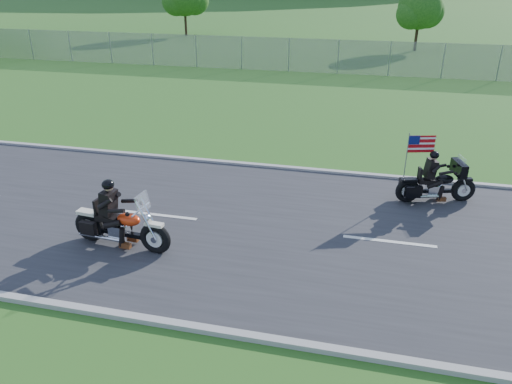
# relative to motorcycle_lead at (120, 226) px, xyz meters

# --- Properties ---
(ground) EXTENTS (420.00, 420.00, 0.00)m
(ground) POSITION_rel_motorcycle_lead_xyz_m (2.19, 1.64, -0.54)
(ground) COLOR #22561A
(ground) RESTS_ON ground
(road) EXTENTS (120.00, 8.00, 0.04)m
(road) POSITION_rel_motorcycle_lead_xyz_m (2.19, 1.64, -0.52)
(road) COLOR #28282B
(road) RESTS_ON ground
(curb_north) EXTENTS (120.00, 0.18, 0.12)m
(curb_north) POSITION_rel_motorcycle_lead_xyz_m (2.19, 5.69, -0.49)
(curb_north) COLOR #9E9B93
(curb_north) RESTS_ON ground
(curb_south) EXTENTS (120.00, 0.18, 0.12)m
(curb_south) POSITION_rel_motorcycle_lead_xyz_m (2.19, -2.41, -0.49)
(curb_south) COLOR #9E9B93
(curb_south) RESTS_ON ground
(fence) EXTENTS (60.00, 0.03, 2.00)m
(fence) POSITION_rel_motorcycle_lead_xyz_m (-2.81, 21.64, 0.46)
(fence) COLOR gray
(fence) RESTS_ON ground
(tree_fence_near) EXTENTS (3.52, 3.28, 4.75)m
(tree_fence_near) POSITION_rel_motorcycle_lead_xyz_m (8.23, 31.68, 2.43)
(tree_fence_near) COLOR #382316
(tree_fence_near) RESTS_ON ground
(motorcycle_lead) EXTENTS (2.56, 0.76, 1.72)m
(motorcycle_lead) POSITION_rel_motorcycle_lead_xyz_m (0.00, 0.00, 0.00)
(motorcycle_lead) COLOR black
(motorcycle_lead) RESTS_ON ground
(motorcycle_follow) EXTENTS (2.22, 1.02, 1.89)m
(motorcycle_follow) POSITION_rel_motorcycle_lead_xyz_m (7.41, 4.27, -0.02)
(motorcycle_follow) COLOR black
(motorcycle_follow) RESTS_ON ground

